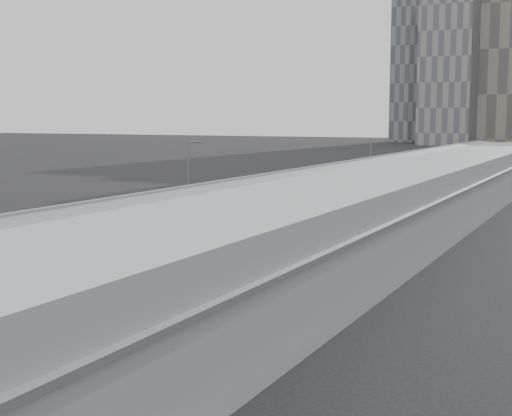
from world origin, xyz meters
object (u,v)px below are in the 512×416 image
Objects in this scene: bus_6 at (392,185)px; bus_1 at (66,285)px; bus_8 at (434,173)px; bus_9 at (454,167)px; bus_2 at (198,244)px; suv at (423,171)px; bus_5 at (359,194)px; street_lamp_near at (190,183)px; bus_7 at (420,178)px; shipping_container at (385,173)px; bus_4 at (324,206)px; bus_10 at (465,163)px; street_lamp_far at (372,159)px; bus_3 at (263,224)px.

bus_1 is at bearing -92.71° from bus_6.
bus_9 is at bearing 87.33° from bus_8.
bus_2 is 97.13m from suv.
bus_8 reaches higher than bus_9.
bus_5 is 32.74m from street_lamp_near.
bus_6 reaches higher than bus_8.
shipping_container is (-8.52, 8.10, -0.12)m from bus_7.
bus_4 is 0.98× the size of bus_10.
street_lamp_far is 31.00m from suv.
street_lamp_near is (-6.40, -2.81, 3.85)m from bus_3.
bus_7 is at bearing 90.49° from bus_1.
street_lamp_far reaches higher than bus_2.
bus_3 is 29.17m from bus_5.
bus_6 is at bearing -92.40° from bus_8.
bus_7 is 41.95m from bus_10.
street_lamp_near is (-6.12, -102.84, 3.70)m from bus_10.
bus_4 reaches higher than shipping_container.
bus_6 reaches higher than shipping_container.
bus_2 is 0.94× the size of bus_10.
bus_5 is 2.42× the size of shipping_container.
bus_1 is 56.84m from bus_5.
bus_10 is 1.68× the size of street_lamp_far.
bus_8 is 1.68× the size of street_lamp_far.
shipping_container is (-1.77, 68.99, -3.91)m from street_lamp_near.
bus_4 is at bearing -75.46° from shipping_container.
bus_7 is 11.75m from shipping_container.
bus_4 is 1.03× the size of bus_5.
bus_5 is 55.56m from suv.
bus_9 is (0.22, 42.88, -0.05)m from bus_6.
bus_2 is 0.96× the size of bus_4.
street_lamp_far reaches higher than bus_9.
bus_10 is 46.84m from street_lamp_far.
shipping_container is at bearing 104.87° from bus_4.
bus_2 is 0.97× the size of bus_9.
bus_3 is at bearing -92.26° from bus_8.
street_lamp_near is at bearing -97.33° from bus_8.
bus_10 is at bearing 94.24° from bus_9.
bus_9 is 2.47× the size of shipping_container.
bus_10 is (0.17, 70.87, 0.08)m from bus_5.
bus_1 is 81.79m from street_lamp_far.
bus_5 reaches higher than bus_2.
bus_6 reaches higher than bus_3.
street_lamp_far is (-7.10, 66.21, 3.20)m from bus_2.
bus_2 is at bearing -83.88° from street_lamp_far.
bus_8 is at bearing 26.07° from shipping_container.
street_lamp_far is at bearing 95.43° from bus_1.
bus_7 is (0.15, 42.98, -0.04)m from bus_4.
bus_10 reaches higher than bus_1.
street_lamp_near reaches higher than bus_2.
bus_8 is 2.53× the size of shipping_container.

